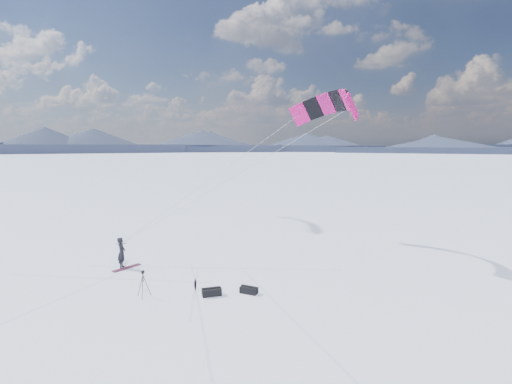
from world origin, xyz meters
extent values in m
plane|color=white|center=(0.00, 0.00, 0.00)|extent=(1800.00, 1800.00, 0.00)
cube|color=#192334|center=(188.09, 258.89, 2.82)|extent=(147.80, 124.57, 5.63)
cone|color=#192334|center=(188.09, 258.89, 5.63)|extent=(89.40, 89.40, 8.00)
cube|color=#192334|center=(98.89, 304.34, 2.82)|extent=(156.56, 89.15, 5.63)
cone|color=#192334|center=(98.89, 304.34, 5.63)|extent=(80.64, 80.64, 8.00)
cube|color=#192334|center=(0.00, 320.00, 2.82)|extent=(150.00, 45.00, 5.63)
cone|color=#192334|center=(0.00, 320.00, 5.63)|extent=(64.00, 64.00, 8.00)
cube|color=#192334|center=(-98.89, 304.34, 2.82)|extent=(156.56, 89.15, 5.63)
cone|color=#192334|center=(-98.89, 304.34, 5.63)|extent=(80.64, 80.64, 8.00)
cube|color=silver|center=(-3.30, -1.70, 0.00)|extent=(3.52, 7.29, 0.01)
cube|color=silver|center=(-1.60, 0.60, 0.00)|extent=(6.45, 7.79, 0.01)
cube|color=silver|center=(0.10, 2.90, 0.00)|extent=(11.66, 3.07, 0.01)
cube|color=silver|center=(1.80, -2.80, 0.00)|extent=(1.27, 5.91, 0.01)
cube|color=silver|center=(3.50, -0.50, 0.00)|extent=(6.52, 4.83, 0.01)
imported|color=black|center=(-1.98, 3.78, 0.00)|extent=(0.42, 0.63, 1.70)
cube|color=maroon|center=(-1.72, 3.68, 0.02)|extent=(1.40, 1.35, 0.04)
cylinder|color=black|center=(-0.15, -0.39, 0.51)|extent=(0.34, 0.18, 1.02)
cylinder|color=black|center=(-0.44, -0.37, 0.51)|extent=(0.31, 0.23, 1.02)
cylinder|color=black|center=(-0.32, -0.63, 0.51)|extent=(0.06, 0.36, 1.02)
cylinder|color=black|center=(-0.30, -0.46, 0.86)|extent=(0.03, 0.03, 0.33)
cube|color=black|center=(-0.30, -0.46, 1.07)|extent=(0.09, 0.09, 0.05)
cube|color=black|center=(-0.30, -0.46, 1.15)|extent=(0.15, 0.13, 0.09)
cylinder|color=black|center=(-0.30, -0.38, 1.15)|extent=(0.07, 0.09, 0.07)
cube|color=black|center=(2.67, -0.79, 0.16)|extent=(0.90, 0.49, 0.32)
cylinder|color=black|center=(2.67, -0.79, 0.34)|extent=(0.82, 0.17, 0.08)
cube|color=black|center=(4.35, -0.82, 0.15)|extent=(0.87, 0.75, 0.29)
cylinder|color=black|center=(4.35, -0.82, 0.31)|extent=(0.67, 0.49, 0.09)
cube|color=#CB0E6A|center=(10.96, 3.60, 8.85)|extent=(1.34, 1.11, 1.72)
cube|color=black|center=(11.37, 4.56, 9.21)|extent=(1.10, 1.24, 1.60)
cube|color=#CB0E6A|center=(11.51, 5.67, 9.44)|extent=(0.84, 1.27, 1.47)
cube|color=black|center=(11.39, 6.82, 9.52)|extent=(1.07, 1.27, 1.32)
cube|color=#CB0E6A|center=(11.00, 7.90, 9.44)|extent=(1.30, 1.20, 1.47)
cube|color=black|center=(10.39, 8.84, 9.21)|extent=(1.49, 1.05, 1.60)
cube|color=#CB0E6A|center=(9.61, 9.54, 8.85)|extent=(1.63, 0.82, 1.72)
cylinder|color=#9B9B9C|center=(4.49, 3.69, 5.10)|extent=(12.95, 0.20, 7.50)
cylinder|color=#9B9B9C|center=(3.82, 6.66, 5.10)|extent=(11.61, 5.78, 7.50)
cylinder|color=black|center=(-1.98, 3.78, 1.36)|extent=(0.54, 0.15, 0.03)
camera|label=1|loc=(2.01, -16.73, 6.71)|focal=26.00mm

